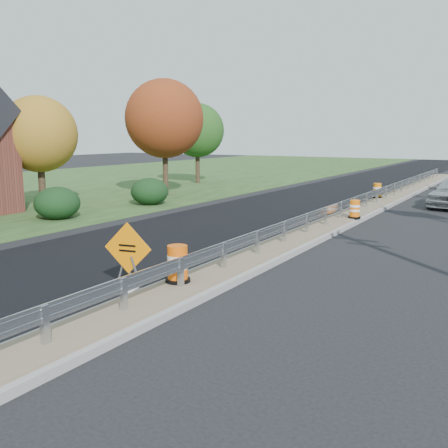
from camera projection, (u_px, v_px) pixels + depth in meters
The scene contains 14 objects.
ground at pixel (284, 248), 17.23m from camera, with size 140.00×140.00×0.00m, color black.
grass_verge_near at pixel (52, 186), 37.98m from camera, with size 30.00×120.00×0.03m, color #25431C.
milled_overlay at pixel (288, 205), 27.89m from camera, with size 7.20×120.00×0.01m, color black.
median at pixel (354, 214), 23.93m from camera, with size 1.60×55.00×0.23m.
guardrail at pixel (361, 199), 24.66m from camera, with size 0.10×46.15×0.72m.
hedge_mid at pixel (57, 203), 23.02m from camera, with size 2.09×2.09×1.52m, color black.
hedge_north at pixel (150, 191), 27.80m from camera, with size 2.09×2.09×1.52m, color black.
tree_near_yellow at pixel (39, 134), 25.95m from camera, with size 3.96×3.96×5.88m.
tree_near_red at pixel (164, 119), 31.46m from camera, with size 4.95×4.95×7.35m.
tree_near_back at pixel (197, 131), 39.83m from camera, with size 4.29×4.29×6.37m.
caution_sign at pixel (129, 275), 12.33m from camera, with size 1.25×0.53×1.76m.
barrel_median_near at pixel (178, 264), 12.42m from camera, with size 0.63×0.63×0.93m.
barrel_median_mid at pixel (355, 209), 22.02m from camera, with size 0.55×0.55×0.80m.
barrel_median_far at pixel (377, 191), 29.24m from camera, with size 0.58×0.58×0.84m.
Camera 1 is at (7.02, -15.42, 3.85)m, focal length 40.00 mm.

